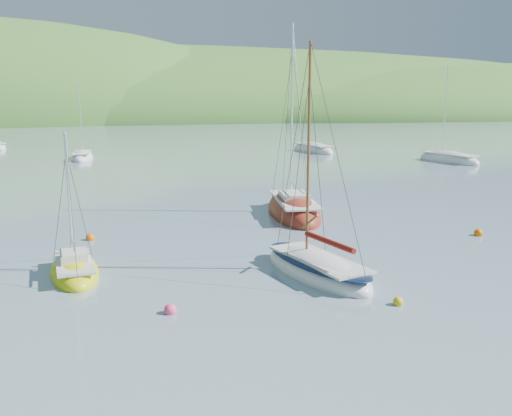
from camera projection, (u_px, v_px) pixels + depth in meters
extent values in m
plane|color=slate|center=(314.00, 303.00, 21.06)|extent=(700.00, 700.00, 0.00)
ellipsoid|color=#325F24|center=(137.00, 116.00, 182.79)|extent=(440.00, 110.00, 44.00)
ellipsoid|color=#325F24|center=(406.00, 114.00, 194.31)|extent=(240.00, 100.00, 34.00)
ellipsoid|color=white|center=(317.00, 272.00, 24.40)|extent=(4.16, 7.18, 1.66)
cube|color=silver|center=(319.00, 259.00, 24.17)|extent=(3.16, 5.58, 0.10)
cylinder|color=brown|center=(308.00, 152.00, 24.08)|extent=(0.12, 0.12, 9.03)
ellipsoid|color=#0B1936|center=(317.00, 260.00, 24.30)|extent=(4.09, 7.11, 0.28)
cylinder|color=maroon|center=(329.00, 242.00, 23.40)|extent=(1.08, 3.20, 0.24)
ellipsoid|color=maroon|center=(294.00, 212.00, 36.14)|extent=(4.01, 8.98, 2.39)
cube|color=silver|center=(294.00, 200.00, 35.80)|extent=(3.02, 6.99, 0.10)
cylinder|color=white|center=(292.00, 112.00, 35.90)|extent=(0.12, 0.12, 10.86)
cube|color=silver|center=(294.00, 196.00, 35.75)|extent=(1.91, 2.61, 0.42)
cylinder|color=white|center=(297.00, 188.00, 34.78)|extent=(0.59, 4.15, 0.09)
ellipsoid|color=#CCD10F|center=(75.00, 272.00, 24.37)|extent=(2.55, 5.18, 1.36)
cube|color=silver|center=(74.00, 262.00, 24.18)|extent=(1.92, 4.03, 0.10)
cylinder|color=white|center=(69.00, 197.00, 24.28)|extent=(0.12, 0.12, 5.48)
cube|color=silver|center=(74.00, 256.00, 24.13)|extent=(1.23, 1.51, 0.42)
cylinder|color=white|center=(73.00, 244.00, 23.54)|extent=(0.37, 2.39, 0.09)
ellipsoid|color=white|center=(82.00, 158.00, 65.84)|extent=(2.67, 6.95, 1.87)
cube|color=silver|center=(82.00, 152.00, 65.57)|extent=(2.00, 5.41, 0.10)
cylinder|color=white|center=(80.00, 116.00, 65.67)|extent=(0.12, 0.12, 8.23)
ellipsoid|color=white|center=(313.00, 151.00, 73.78)|extent=(4.65, 8.68, 2.24)
cube|color=silver|center=(314.00, 145.00, 73.48)|extent=(3.53, 6.75, 0.10)
cylinder|color=white|center=(310.00, 106.00, 73.50)|extent=(0.12, 0.12, 9.89)
ellipsoid|color=white|center=(449.00, 161.00, 63.17)|extent=(4.96, 8.54, 2.20)
cube|color=silver|center=(450.00, 154.00, 62.88)|extent=(3.77, 6.63, 0.10)
cylinder|color=white|center=(445.00, 109.00, 62.88)|extent=(0.12, 0.12, 9.68)
sphere|color=gold|center=(398.00, 302.00, 20.89)|extent=(0.39, 0.39, 0.39)
sphere|color=#FF4671|center=(170.00, 310.00, 20.10)|extent=(0.45, 0.45, 0.45)
sphere|color=#F46803|center=(478.00, 233.00, 30.97)|extent=(0.49, 0.49, 0.49)
sphere|color=#F46803|center=(90.00, 238.00, 30.03)|extent=(0.46, 0.46, 0.46)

